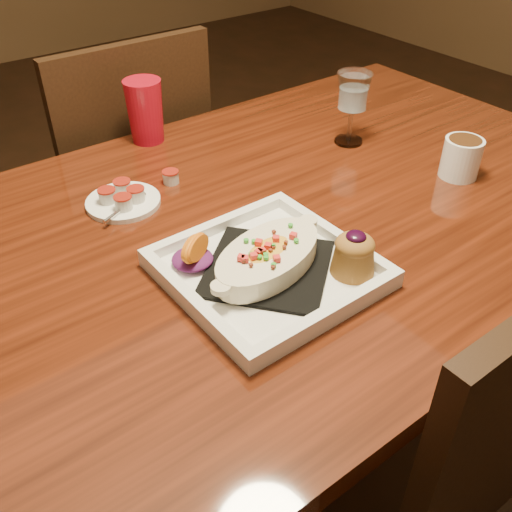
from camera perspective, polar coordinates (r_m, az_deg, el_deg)
floor at (r=1.56m, az=0.98°, el=-19.58°), size 7.00×7.00×0.00m
table at (r=1.08m, az=1.33°, el=-0.21°), size 1.50×0.90×0.75m
chair_far at (r=1.62m, az=-12.74°, el=6.55°), size 0.42×0.42×0.93m
plate at (r=0.87m, az=1.97°, el=-0.69°), size 0.29×0.29×0.08m
coffee_mug at (r=1.20m, az=19.90°, el=9.40°), size 0.10×0.07×0.08m
goblet at (r=1.25m, az=9.69°, el=15.56°), size 0.07×0.07×0.15m
saucer at (r=1.07m, az=-13.17°, el=5.50°), size 0.14×0.14×0.09m
creamer_loose at (r=1.13m, az=-8.52°, el=7.84°), size 0.03×0.03×0.03m
red_tumbler at (r=1.28m, az=-11.02°, el=14.02°), size 0.08×0.08×0.13m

